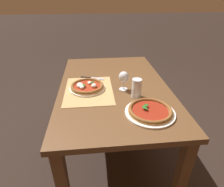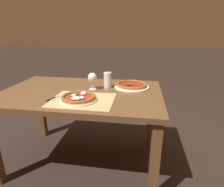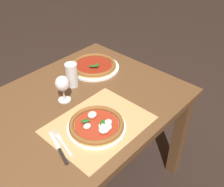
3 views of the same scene
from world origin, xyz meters
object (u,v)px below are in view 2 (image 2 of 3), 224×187
object	(u,v)px
wine_glass	(92,78)
pizza_near	(79,98)
pizza_far	(132,85)
pint_glass	(108,80)
knife	(56,97)
fork	(60,96)

from	to	relation	value
wine_glass	pizza_near	bearing A→B (deg)	-97.20
pizza_far	wine_glass	distance (m)	0.38
pint_glass	knife	distance (m)	0.50
pizza_far	knife	world-z (taller)	pizza_far
pizza_near	pint_glass	world-z (taller)	pint_glass
wine_glass	knife	xyz separation A→B (m)	(-0.24, -0.25, -0.10)
pint_glass	knife	world-z (taller)	pint_glass
pizza_far	wine_glass	size ratio (longest dim) A/B	2.12
fork	knife	size ratio (longest dim) A/B	0.94
pizza_far	pint_glass	size ratio (longest dim) A/B	2.26
pint_glass	knife	bearing A→B (deg)	-138.29
pizza_far	knife	distance (m)	0.70
pizza_near	pizza_far	bearing A→B (deg)	47.05
pint_glass	fork	bearing A→B (deg)	-136.81
pizza_near	fork	size ratio (longest dim) A/B	1.45
pint_glass	pizza_far	bearing A→B (deg)	11.36
pizza_near	fork	xyz separation A→B (m)	(-0.17, 0.05, -0.02)
pizza_near	fork	world-z (taller)	pizza_near
pizza_far	fork	bearing A→B (deg)	-147.14
pizza_near	fork	bearing A→B (deg)	163.27
pizza_near	knife	world-z (taller)	pizza_near
wine_glass	knife	bearing A→B (deg)	-133.95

